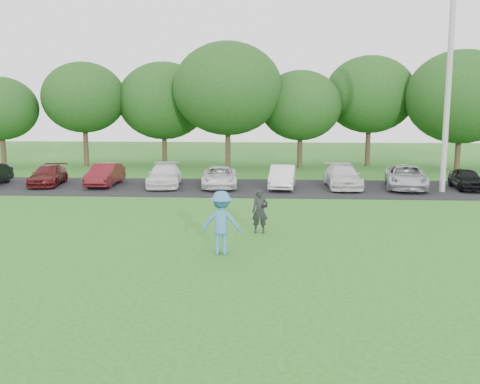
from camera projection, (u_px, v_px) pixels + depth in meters
name	position (u px, v px, depth m)	size (l,w,h in m)	color
ground	(232.00, 255.00, 15.63)	(100.00, 100.00, 0.00)	#26641C
parking_lot	(251.00, 188.00, 28.43)	(32.00, 6.50, 0.03)	black
utility_pole	(448.00, 85.00, 26.19)	(0.28, 0.28, 10.70)	#A2A29D
frisbee_player	(221.00, 223.00, 15.57)	(1.25, 0.78, 2.20)	teal
camera_bystander	(260.00, 211.00, 18.21)	(0.59, 0.45, 1.51)	black
parked_cars	(261.00, 176.00, 28.35)	(30.17, 4.63, 1.21)	black
tree_row	(279.00, 97.00, 37.18)	(42.39, 9.85, 8.64)	#38281C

